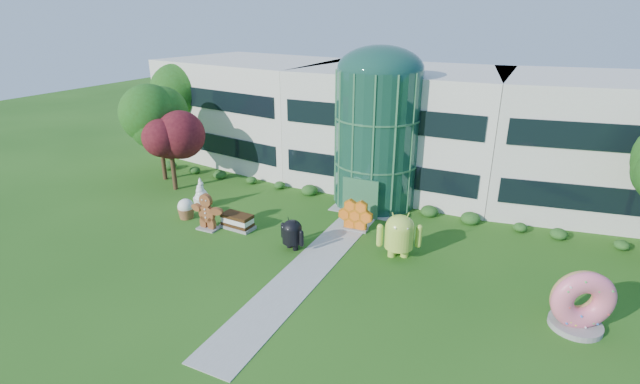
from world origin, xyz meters
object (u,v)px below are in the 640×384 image
at_px(android_green, 399,233).
at_px(donut, 581,299).
at_px(gingerbread, 207,211).
at_px(android_black, 292,232).

xyz_separation_m(android_green, donut, (9.24, -2.88, -0.05)).
relative_size(donut, gingerbread, 1.09).
distance_m(android_green, android_black, 6.37).
bearing_deg(android_green, android_black, 174.13).
distance_m(android_black, gingerbread, 6.38).
bearing_deg(android_black, donut, 13.68).
xyz_separation_m(android_black, gingerbread, (-6.38, -0.03, 0.16)).
height_order(android_black, donut, donut).
distance_m(android_green, donut, 9.67).
distance_m(android_green, gingerbread, 12.60).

